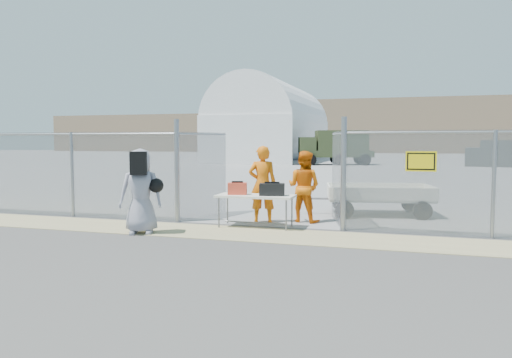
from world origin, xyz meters
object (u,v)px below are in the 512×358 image
(visitor, at_px, (141,191))
(folding_table, at_px, (256,211))
(security_worker_right, at_px, (304,187))
(security_worker_left, at_px, (263,184))
(utility_trailer, at_px, (379,199))

(visitor, bearing_deg, folding_table, 13.38)
(security_worker_right, bearing_deg, folding_table, 65.12)
(security_worker_left, bearing_deg, visitor, 33.19)
(security_worker_left, relative_size, visitor, 1.02)
(security_worker_right, height_order, utility_trailer, security_worker_right)
(folding_table, distance_m, security_worker_right, 1.49)
(folding_table, bearing_deg, security_worker_left, 92.88)
(visitor, distance_m, utility_trailer, 6.34)
(security_worker_left, height_order, security_worker_right, security_worker_left)
(utility_trailer, bearing_deg, folding_table, -143.79)
(folding_table, height_order, security_worker_left, security_worker_left)
(security_worker_right, distance_m, visitor, 3.92)
(folding_table, xyz_separation_m, security_worker_right, (0.89, 1.08, 0.49))
(folding_table, height_order, security_worker_right, security_worker_right)
(security_worker_right, relative_size, visitor, 0.95)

